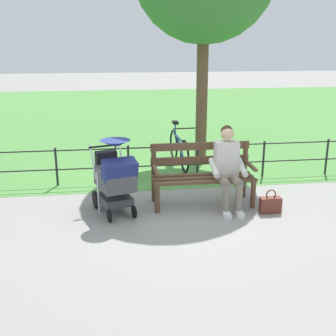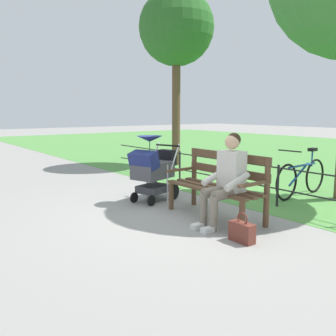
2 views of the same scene
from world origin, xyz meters
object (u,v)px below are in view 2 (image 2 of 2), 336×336
(handbag, at_px, (242,232))
(tree_behind_fence, at_px, (176,29))
(bicycle, at_px, (302,177))
(person_on_bench, at_px, (226,177))
(stroller, at_px, (152,168))
(park_bench, at_px, (219,182))

(handbag, height_order, tree_behind_fence, tree_behind_fence)
(handbag, bearing_deg, bicycle, -70.37)
(person_on_bench, height_order, bicycle, person_on_bench)
(person_on_bench, height_order, stroller, person_on_bench)
(person_on_bench, xyz_separation_m, stroller, (1.73, 0.02, -0.08))
(park_bench, height_order, handbag, park_bench)
(handbag, bearing_deg, park_bench, -29.78)
(person_on_bench, distance_m, bicycle, 2.43)
(stroller, height_order, bicycle, stroller)
(park_bench, xyz_separation_m, tree_behind_fence, (4.61, -2.83, 3.31))
(person_on_bench, xyz_separation_m, bicycle, (0.37, -2.38, -0.31))
(person_on_bench, bearing_deg, park_bench, -32.27)
(stroller, xyz_separation_m, tree_behind_fence, (3.24, -3.08, 3.25))
(tree_behind_fence, height_order, bicycle, tree_behind_fence)
(person_on_bench, distance_m, tree_behind_fence, 6.63)
(park_bench, distance_m, bicycle, 2.17)
(stroller, bearing_deg, handbag, 172.70)
(handbag, xyz_separation_m, bicycle, (0.96, -2.70, 0.24))
(handbag, bearing_deg, person_on_bench, -28.24)
(handbag, bearing_deg, stroller, -7.30)
(person_on_bench, height_order, handbag, person_on_bench)
(stroller, bearing_deg, tree_behind_fence, -43.56)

